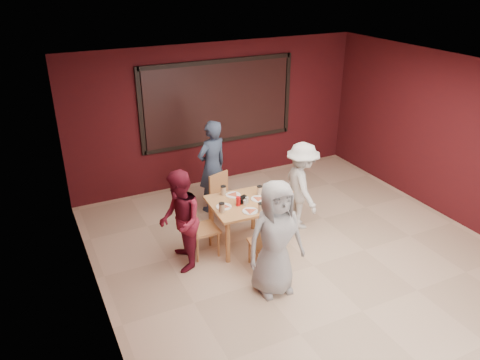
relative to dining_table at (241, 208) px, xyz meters
name	(u,v)px	position (x,y,z in m)	size (l,w,h in m)	color
floor	(314,266)	(0.71, -1.02, -0.66)	(7.00, 7.00, 0.00)	#CCAB8D
window_blinds	(219,102)	(0.71, 2.43, 0.99)	(3.00, 0.02, 1.50)	black
dining_table	(241,208)	(0.00, 0.00, 0.00)	(1.00, 1.00, 0.90)	tan
chair_front	(265,243)	(0.01, -0.76, -0.20)	(0.44, 0.44, 0.82)	#C5804C
chair_back	(223,195)	(0.07, 0.85, -0.17)	(0.53, 0.53, 0.86)	#C5804C
chair_left	(199,227)	(-0.71, 0.02, -0.16)	(0.43, 0.43, 0.88)	#C5804C
chair_right	(279,208)	(0.72, 0.05, -0.20)	(0.46, 0.46, 0.81)	#C5804C
diner_front	(275,238)	(-0.11, -1.23, 0.17)	(0.81, 0.52, 1.65)	#9C9C9C
diner_back	(212,166)	(0.07, 1.31, 0.19)	(0.62, 0.41, 1.70)	#32415A
diner_left	(180,221)	(-1.05, -0.14, 0.11)	(0.74, 0.58, 1.53)	maroon
diner_right	(302,186)	(1.16, 0.09, 0.10)	(0.98, 0.56, 1.51)	silver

